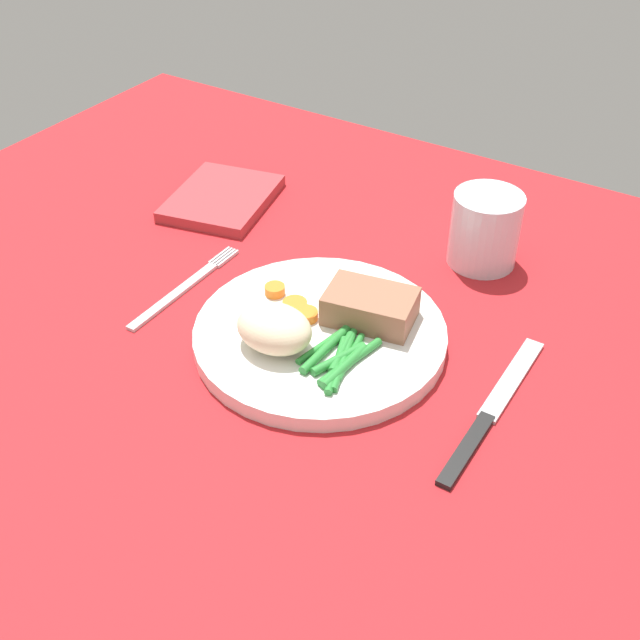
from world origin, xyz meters
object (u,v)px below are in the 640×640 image
Objects in this scene: napkin at (222,198)px; knife at (491,411)px; water_glass at (484,234)px; fork at (185,287)px; dinner_plate at (320,335)px; meat_portion at (370,306)px.

knife is at bearing -21.25° from napkin.
napkin is (-31.46, -5.04, -2.73)cm from water_glass.
water_glass is (23.91, 21.14, 3.20)cm from fork.
napkin is at bearing 161.52° from knife.
water_glass is at bearing 118.06° from knife.
knife is 23.63cm from water_glass.
dinner_plate is 1.44× the size of fork.
napkin is (-27.19, 12.07, -2.42)cm from meat_portion.
fork is 0.81× the size of knife.
meat_portion is 1.04× the size of water_glass.
dinner_plate is 2.87× the size of meat_portion.
knife is at bearing -3.19° from fork.
napkin is (-41.46, 16.12, 0.47)cm from knife.
meat_portion is at bearing -104.02° from water_glass.
dinner_plate is 28.72cm from napkin.
water_glass is at bearing 9.10° from napkin.
meat_portion is 29.84cm from napkin.
meat_portion is 15.12cm from knife.
napkin is at bearing 156.06° from meat_portion.
meat_portion is (3.23, 3.77, 2.29)cm from dinner_plate.
fork is at bearing -138.52° from water_glass.
meat_portion is at bearing 166.92° from knife.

